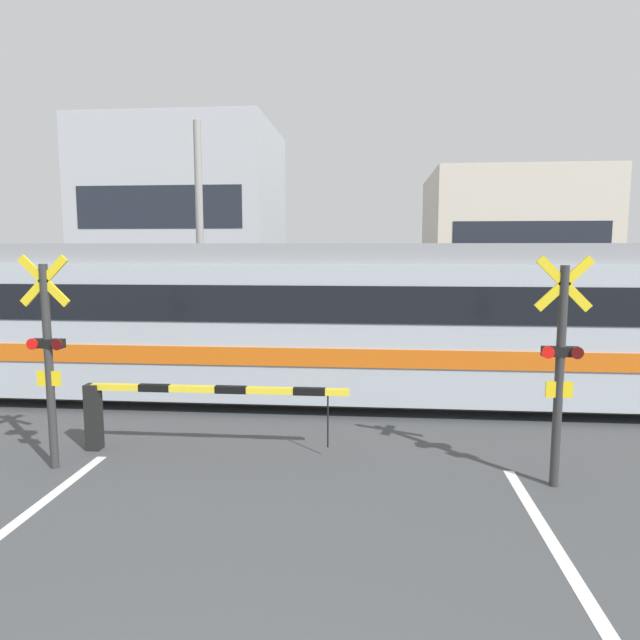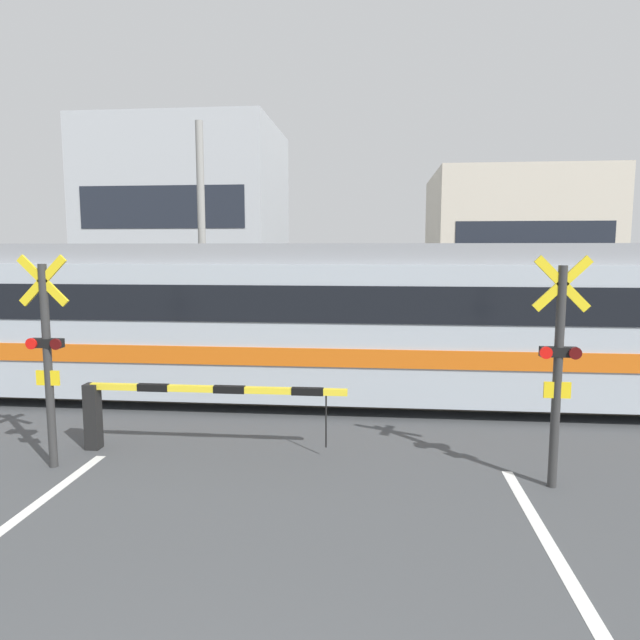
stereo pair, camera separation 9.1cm
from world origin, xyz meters
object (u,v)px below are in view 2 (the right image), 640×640
(crossing_barrier_near, at_px, (161,402))
(pedestrian, at_px, (388,316))
(crossing_signal_left, at_px, (47,353))
(commuter_train, at_px, (436,317))
(crossing_signal_right, at_px, (558,362))
(crossing_barrier_far, at_px, (416,340))

(crossing_barrier_near, relative_size, pedestrian, 2.18)
(crossing_signal_left, bearing_deg, crossing_barrier_near, 30.53)
(commuter_train, distance_m, crossing_signal_right, 4.17)
(commuter_train, distance_m, crossing_signal_left, 6.82)
(crossing_signal_left, xyz_separation_m, crossing_signal_right, (6.56, 0.00, 0.00))
(commuter_train, distance_m, crossing_barrier_far, 2.91)
(commuter_train, relative_size, crossing_barrier_far, 5.50)
(commuter_train, bearing_deg, crossing_barrier_near, -142.17)
(crossing_barrier_far, xyz_separation_m, crossing_signal_left, (-5.31, -6.79, 0.85))
(crossing_signal_right, bearing_deg, crossing_barrier_near, 172.10)
(crossing_barrier_far, bearing_deg, crossing_barrier_near, -123.86)
(crossing_barrier_near, distance_m, pedestrian, 9.22)
(crossing_barrier_near, relative_size, crossing_barrier_far, 1.00)
(crossing_signal_left, bearing_deg, pedestrian, 63.29)
(crossing_signal_right, bearing_deg, crossing_signal_left, 180.00)
(crossing_barrier_far, xyz_separation_m, pedestrian, (-0.64, 2.50, 0.29))
(crossing_barrier_far, relative_size, crossing_signal_right, 1.34)
(commuter_train, relative_size, crossing_signal_right, 7.39)
(crossing_barrier_near, bearing_deg, crossing_signal_right, -7.90)
(crossing_barrier_near, distance_m, crossing_signal_left, 1.68)
(crossing_barrier_far, distance_m, crossing_signal_right, 6.96)
(commuter_train, distance_m, crossing_barrier_near, 5.45)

